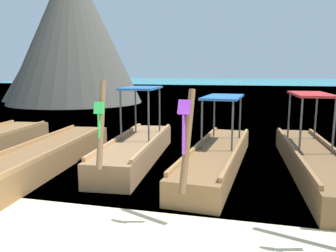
{
  "coord_description": "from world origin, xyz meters",
  "views": [
    {
      "loc": [
        1.83,
        -3.03,
        2.55
      ],
      "look_at": [
        0.0,
        4.45,
        1.27
      ],
      "focal_mm": 35.2,
      "sensor_mm": 36.0,
      "label": 1
    }
  ],
  "objects_px": {
    "longtail_boat_green_ribbon": "(136,148)",
    "longtail_boat_violet_ribbon": "(217,156)",
    "longtail_boat_red_ribbon": "(313,160)",
    "karst_rock": "(69,35)",
    "longtail_boat_yellow_ribbon": "(44,158)"
  },
  "relations": [
    {
      "from": "longtail_boat_green_ribbon",
      "to": "longtail_boat_violet_ribbon",
      "type": "bearing_deg",
      "value": -4.87
    },
    {
      "from": "longtail_boat_red_ribbon",
      "to": "longtail_boat_violet_ribbon",
      "type": "bearing_deg",
      "value": -177.72
    },
    {
      "from": "longtail_boat_red_ribbon",
      "to": "karst_rock",
      "type": "height_order",
      "value": "karst_rock"
    },
    {
      "from": "longtail_boat_violet_ribbon",
      "to": "karst_rock",
      "type": "distance_m",
      "value": 21.87
    },
    {
      "from": "longtail_boat_red_ribbon",
      "to": "karst_rock",
      "type": "distance_m",
      "value": 23.36
    },
    {
      "from": "longtail_boat_green_ribbon",
      "to": "longtail_boat_violet_ribbon",
      "type": "relative_size",
      "value": 0.87
    },
    {
      "from": "longtail_boat_green_ribbon",
      "to": "longtail_boat_red_ribbon",
      "type": "relative_size",
      "value": 0.8
    },
    {
      "from": "longtail_boat_green_ribbon",
      "to": "longtail_boat_violet_ribbon",
      "type": "height_order",
      "value": "longtail_boat_green_ribbon"
    },
    {
      "from": "longtail_boat_green_ribbon",
      "to": "longtail_boat_red_ribbon",
      "type": "bearing_deg",
      "value": -1.26
    },
    {
      "from": "longtail_boat_yellow_ribbon",
      "to": "longtail_boat_green_ribbon",
      "type": "bearing_deg",
      "value": 32.61
    },
    {
      "from": "longtail_boat_violet_ribbon",
      "to": "longtail_boat_red_ribbon",
      "type": "xyz_separation_m",
      "value": [
        2.39,
        0.1,
        0.02
      ]
    },
    {
      "from": "longtail_boat_yellow_ribbon",
      "to": "karst_rock",
      "type": "relative_size",
      "value": 0.54
    },
    {
      "from": "longtail_boat_green_ribbon",
      "to": "karst_rock",
      "type": "distance_m",
      "value": 20.33
    },
    {
      "from": "longtail_boat_violet_ribbon",
      "to": "longtail_boat_green_ribbon",
      "type": "bearing_deg",
      "value": 175.13
    },
    {
      "from": "longtail_boat_yellow_ribbon",
      "to": "longtail_boat_green_ribbon",
      "type": "relative_size",
      "value": 1.23
    }
  ]
}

